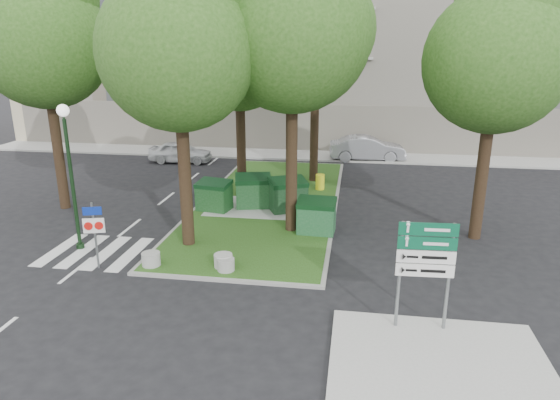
% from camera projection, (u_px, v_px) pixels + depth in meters
% --- Properties ---
extents(ground, '(120.00, 120.00, 0.00)m').
position_uv_depth(ground, '(209.00, 279.00, 15.66)').
color(ground, black).
rests_on(ground, ground).
extents(median_island, '(6.00, 16.00, 0.12)m').
position_uv_depth(median_island, '(269.00, 202.00, 23.11)').
color(median_island, '#244313').
rests_on(median_island, ground).
extents(median_kerb, '(6.30, 16.30, 0.10)m').
position_uv_depth(median_kerb, '(269.00, 202.00, 23.12)').
color(median_kerb, gray).
rests_on(median_kerb, ground).
extents(sidewalk_corner, '(5.00, 4.00, 0.12)m').
position_uv_depth(sidewalk_corner, '(440.00, 365.00, 11.39)').
color(sidewalk_corner, '#999993').
rests_on(sidewalk_corner, ground).
extents(building_sidewalk, '(42.00, 3.00, 0.12)m').
position_uv_depth(building_sidewalk, '(289.00, 155.00, 33.09)').
color(building_sidewalk, '#999993').
rests_on(building_sidewalk, ground).
extents(zebra_crossing, '(5.00, 3.00, 0.01)m').
position_uv_depth(zebra_crossing, '(119.00, 253.00, 17.62)').
color(zebra_crossing, silver).
rests_on(zebra_crossing, ground).
extents(apartment_building, '(41.00, 12.00, 16.00)m').
position_uv_depth(apartment_building, '(303.00, 31.00, 37.79)').
color(apartment_building, '#B8AE8A').
rests_on(apartment_building, ground).
extents(tree_median_near_left, '(5.20, 5.20, 10.53)m').
position_uv_depth(tree_median_near_left, '(180.00, 36.00, 16.10)').
color(tree_median_near_left, black).
rests_on(tree_median_near_left, ground).
extents(tree_median_near_right, '(5.60, 5.60, 11.46)m').
position_uv_depth(tree_median_near_right, '(295.00, 16.00, 17.27)').
color(tree_median_near_right, black).
rests_on(tree_median_near_right, ground).
extents(tree_median_mid, '(4.80, 4.80, 9.99)m').
position_uv_depth(tree_median_mid, '(241.00, 46.00, 22.25)').
color(tree_median_mid, black).
rests_on(tree_median_mid, ground).
extents(tree_median_far, '(5.80, 5.80, 11.93)m').
position_uv_depth(tree_median_far, '(319.00, 17.00, 24.21)').
color(tree_median_far, black).
rests_on(tree_median_far, ground).
extents(tree_street_left, '(5.40, 5.40, 11.00)m').
position_uv_depth(tree_street_left, '(44.00, 29.00, 20.32)').
color(tree_street_left, black).
rests_on(tree_street_left, ground).
extents(tree_street_right, '(5.00, 5.00, 10.06)m').
position_uv_depth(tree_street_right, '(500.00, 47.00, 17.02)').
color(tree_street_right, black).
rests_on(tree_street_right, ground).
extents(dumpster_a, '(1.60, 1.27, 1.34)m').
position_uv_depth(dumpster_a, '(214.00, 196.00, 21.71)').
color(dumpster_a, '#0F3713').
rests_on(dumpster_a, median_island).
extents(dumpster_b, '(1.78, 1.43, 1.46)m').
position_uv_depth(dumpster_b, '(253.00, 191.00, 22.14)').
color(dumpster_b, '#113D18').
rests_on(dumpster_b, median_island).
extents(dumpster_c, '(1.88, 1.65, 1.46)m').
position_uv_depth(dumpster_c, '(288.00, 195.00, 21.60)').
color(dumpster_c, black).
rests_on(dumpster_c, median_island).
extents(dumpster_d, '(1.50, 1.09, 1.35)m').
position_uv_depth(dumpster_d, '(316.00, 216.00, 19.10)').
color(dumpster_d, '#164823').
rests_on(dumpster_d, median_island).
extents(bollard_left, '(0.61, 0.61, 0.43)m').
position_uv_depth(bollard_left, '(151.00, 259.00, 16.34)').
color(bollard_left, '#979893').
rests_on(bollard_left, median_island).
extents(bollard_right, '(0.56, 0.56, 0.40)m').
position_uv_depth(bollard_right, '(226.00, 264.00, 15.98)').
color(bollard_right, gray).
rests_on(bollard_right, median_island).
extents(bollard_mid, '(0.60, 0.60, 0.43)m').
position_uv_depth(bollard_mid, '(223.00, 260.00, 16.23)').
color(bollard_mid, '#A1A09C').
rests_on(bollard_mid, median_island).
extents(litter_bin, '(0.44, 0.44, 0.77)m').
position_uv_depth(litter_bin, '(320.00, 182.00, 24.86)').
color(litter_bin, '#D0CD18').
rests_on(litter_bin, median_island).
extents(street_lamp, '(0.41, 0.41, 5.17)m').
position_uv_depth(street_lamp, '(69.00, 161.00, 17.09)').
color(street_lamp, black).
rests_on(street_lamp, ground).
extents(traffic_sign_pole, '(0.66, 0.23, 2.26)m').
position_uv_depth(traffic_sign_pole, '(94.00, 227.00, 16.06)').
color(traffic_sign_pole, slate).
rests_on(traffic_sign_pole, ground).
extents(directional_sign, '(1.43, 0.15, 2.85)m').
position_uv_depth(directional_sign, '(426.00, 259.00, 12.27)').
color(directional_sign, slate).
rests_on(directional_sign, sidewalk_corner).
extents(car_white, '(3.91, 1.66, 1.32)m').
position_uv_depth(car_white, '(181.00, 152.00, 31.02)').
color(car_white, silver).
rests_on(car_white, ground).
extents(car_silver, '(4.85, 2.07, 1.56)m').
position_uv_depth(car_silver, '(367.00, 148.00, 31.50)').
color(car_silver, '#98999F').
rests_on(car_silver, ground).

